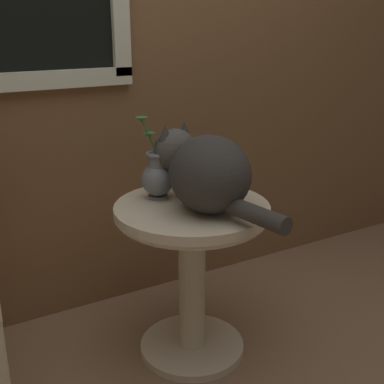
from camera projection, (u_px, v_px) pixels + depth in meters
The scene contains 4 objects.
back_wall at pixel (84, 5), 1.98m from camera, with size 4.00×0.07×2.60m.
wicker_side_table at pixel (192, 251), 1.90m from camera, with size 0.57×0.57×0.62m.
cat at pixel (206, 171), 1.75m from camera, with size 0.32×0.62×0.28m.
pewter_vase_with_ivy at pixel (157, 175), 1.88m from camera, with size 0.14×0.12×0.31m.
Camera 1 is at (-0.70, -1.31, 1.26)m, focal length 47.49 mm.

